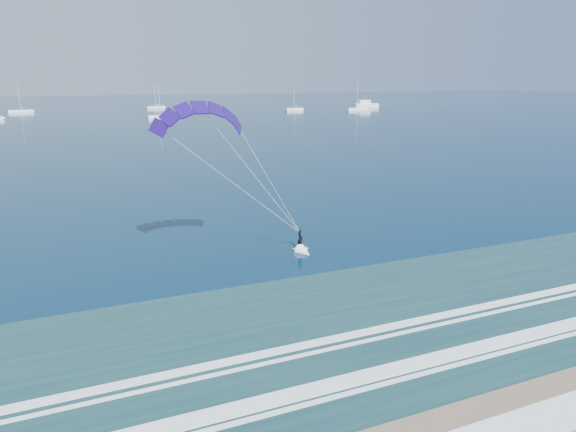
# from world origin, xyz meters

# --- Properties ---
(kitesurfer_rig) EXTENTS (14.35, 4.49, 13.94)m
(kitesurfer_rig) POSITION_xyz_m (0.87, 23.48, 7.41)
(kitesurfer_rig) COLOR orange
(kitesurfer_rig) RESTS_ON ground
(motor_yacht) EXTENTS (13.06, 3.48, 5.66)m
(motor_yacht) POSITION_xyz_m (124.99, 211.10, 1.42)
(motor_yacht) COLOR white
(motor_yacht) RESTS_ON ground
(sailboat_2) EXTENTS (9.37, 2.40, 12.54)m
(sailboat_2) POSITION_xyz_m (-30.00, 233.14, 0.69)
(sailboat_2) COLOR white
(sailboat_2) RESTS_ON ground
(sailboat_3) EXTENTS (8.65, 2.40, 12.01)m
(sailboat_3) POSITION_xyz_m (19.02, 178.55, 0.69)
(sailboat_3) COLOR white
(sailboat_3) RESTS_ON ground
(sailboat_4) EXTENTS (8.29, 2.40, 11.33)m
(sailboat_4) POSITION_xyz_m (27.27, 241.01, 0.68)
(sailboat_4) COLOR white
(sailboat_4) RESTS_ON ground
(sailboat_5) EXTENTS (8.09, 2.40, 11.13)m
(sailboat_5) POSITION_xyz_m (82.06, 201.19, 0.68)
(sailboat_5) COLOR white
(sailboat_5) RESTS_ON ground
(sailboat_6) EXTENTS (9.63, 2.40, 12.92)m
(sailboat_6) POSITION_xyz_m (108.32, 190.77, 0.69)
(sailboat_6) COLOR white
(sailboat_6) RESTS_ON ground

